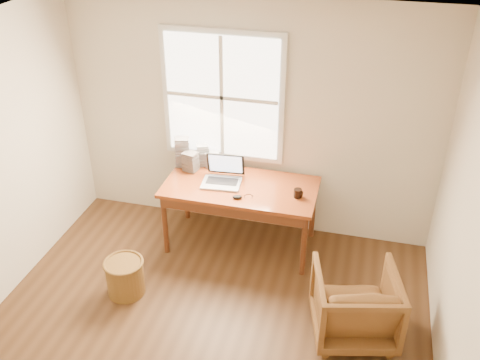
# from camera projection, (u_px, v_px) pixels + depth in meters

# --- Properties ---
(room_shell) EXTENTS (4.04, 4.54, 2.64)m
(room_shell) POSITION_uv_depth(u_px,v_px,m) (182.00, 231.00, 3.93)
(room_shell) COLOR #4C2F1A
(room_shell) RESTS_ON ground
(desk) EXTENTS (1.60, 0.80, 0.04)m
(desk) POSITION_uv_depth(u_px,v_px,m) (240.00, 187.00, 5.59)
(desk) COLOR brown
(desk) RESTS_ON room_shell
(armchair) EXTENTS (0.86, 0.87, 0.66)m
(armchair) POSITION_uv_depth(u_px,v_px,m) (355.00, 304.00, 4.66)
(armchair) COLOR brown
(armchair) RESTS_ON room_shell
(wicker_stool) EXTENTS (0.44, 0.44, 0.36)m
(wicker_stool) POSITION_uv_depth(u_px,v_px,m) (125.00, 277.00, 5.19)
(wicker_stool) COLOR brown
(wicker_stool) RESTS_ON room_shell
(laptop) EXTENTS (0.45, 0.47, 0.31)m
(laptop) POSITION_uv_depth(u_px,v_px,m) (221.00, 171.00, 5.52)
(laptop) COLOR #A1A3A8
(laptop) RESTS_ON desk
(mouse) EXTENTS (0.11, 0.08, 0.03)m
(mouse) POSITION_uv_depth(u_px,v_px,m) (237.00, 197.00, 5.35)
(mouse) COLOR black
(mouse) RESTS_ON desk
(coffee_mug) EXTENTS (0.10, 0.10, 0.09)m
(coffee_mug) POSITION_uv_depth(u_px,v_px,m) (298.00, 193.00, 5.36)
(coffee_mug) COLOR black
(coffee_mug) RESTS_ON desk
(cd_stack_a) EXTENTS (0.16, 0.15, 0.25)m
(cd_stack_a) POSITION_uv_depth(u_px,v_px,m) (203.00, 155.00, 5.90)
(cd_stack_a) COLOR #B8BEC4
(cd_stack_a) RESTS_ON desk
(cd_stack_b) EXTENTS (0.17, 0.16, 0.22)m
(cd_stack_b) POSITION_uv_depth(u_px,v_px,m) (191.00, 161.00, 5.80)
(cd_stack_b) COLOR #28282D
(cd_stack_b) RESTS_ON desk
(cd_stack_c) EXTENTS (0.18, 0.17, 0.34)m
(cd_stack_c) POSITION_uv_depth(u_px,v_px,m) (182.00, 152.00, 5.86)
(cd_stack_c) COLOR #9A9CA7
(cd_stack_c) RESTS_ON desk
(cd_stack_d) EXTENTS (0.15, 0.13, 0.18)m
(cd_stack_d) POSITION_uv_depth(u_px,v_px,m) (213.00, 159.00, 5.89)
(cd_stack_d) COLOR #B2B7BD
(cd_stack_d) RESTS_ON desk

